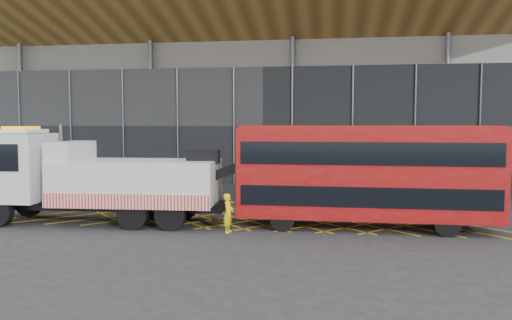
# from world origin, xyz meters

# --- Properties ---
(ground_plane) EXTENTS (120.00, 120.00, 0.00)m
(ground_plane) POSITION_xyz_m (0.00, 0.00, 0.00)
(ground_plane) COLOR #262628
(road_markings) EXTENTS (23.16, 7.16, 0.01)m
(road_markings) POSITION_xyz_m (3.20, 0.00, 0.01)
(road_markings) COLOR gold
(road_markings) RESTS_ON ground_plane
(construction_building) EXTENTS (55.00, 23.97, 18.00)m
(construction_building) POSITION_xyz_m (1.92, 18.40, 8.98)
(construction_building) COLOR gray
(construction_building) RESTS_ON ground_plane
(recovery_truck) EXTENTS (11.86, 3.24, 4.13)m
(recovery_truck) POSITION_xyz_m (-3.35, -2.93, 1.91)
(recovery_truck) COLOR black
(recovery_truck) RESTS_ON ground_plane
(bus_towed) EXTENTS (10.11, 2.45, 4.10)m
(bus_towed) POSITION_xyz_m (7.97, -2.39, 2.28)
(bus_towed) COLOR maroon
(bus_towed) RESTS_ON ground_plane
(worker) EXTENTS (0.41, 0.58, 1.50)m
(worker) POSITION_xyz_m (2.74, -3.93, 0.75)
(worker) COLOR yellow
(worker) RESTS_ON ground_plane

